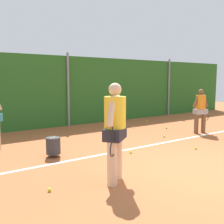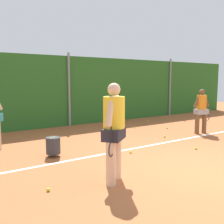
{
  "view_description": "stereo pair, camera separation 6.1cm",
  "coord_description": "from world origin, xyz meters",
  "px_view_note": "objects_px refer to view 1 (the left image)",
  "views": [
    {
      "loc": [
        -4.72,
        -3.32,
        1.95
      ],
      "look_at": [
        -0.69,
        2.51,
        1.07
      ],
      "focal_mm": 42.16,
      "sensor_mm": 36.0,
      "label": 1
    },
    {
      "loc": [
        -4.66,
        -3.35,
        1.95
      ],
      "look_at": [
        -0.69,
        2.51,
        1.07
      ],
      "focal_mm": 42.16,
      "sensor_mm": 36.0,
      "label": 2
    }
  ],
  "objects_px": {
    "tennis_ball_4": "(147,121)",
    "tennis_ball_6": "(104,131)",
    "player_foreground_near": "(115,127)",
    "ball_hopper": "(53,146)",
    "tennis_ball_9": "(167,128)",
    "player_midcourt": "(201,109)",
    "tennis_ball_1": "(49,190)",
    "tennis_ball_8": "(109,123)",
    "tennis_ball_7": "(164,136)",
    "tennis_ball_2": "(196,148)",
    "tennis_ball_5": "(51,140)",
    "tennis_ball_0": "(131,152)",
    "tennis_ball_3": "(133,127)"
  },
  "relations": [
    {
      "from": "tennis_ball_4",
      "to": "tennis_ball_6",
      "type": "relative_size",
      "value": 1.0
    },
    {
      "from": "player_foreground_near",
      "to": "ball_hopper",
      "type": "bearing_deg",
      "value": -119.34
    },
    {
      "from": "tennis_ball_4",
      "to": "tennis_ball_9",
      "type": "xyz_separation_m",
      "value": [
        -0.57,
        -1.76,
        0.0
      ]
    },
    {
      "from": "player_midcourt",
      "to": "ball_hopper",
      "type": "xyz_separation_m",
      "value": [
        -5.54,
        0.22,
        -0.6
      ]
    },
    {
      "from": "player_midcourt",
      "to": "tennis_ball_1",
      "type": "distance_m",
      "value": 6.68
    },
    {
      "from": "tennis_ball_8",
      "to": "tennis_ball_6",
      "type": "bearing_deg",
      "value": -130.35
    },
    {
      "from": "ball_hopper",
      "to": "tennis_ball_9",
      "type": "distance_m",
      "value": 5.28
    },
    {
      "from": "player_foreground_near",
      "to": "tennis_ball_9",
      "type": "relative_size",
      "value": 28.58
    },
    {
      "from": "player_midcourt",
      "to": "tennis_ball_6",
      "type": "relative_size",
      "value": 24.28
    },
    {
      "from": "tennis_ball_7",
      "to": "tennis_ball_4",
      "type": "bearing_deg",
      "value": 57.58
    },
    {
      "from": "tennis_ball_2",
      "to": "tennis_ball_6",
      "type": "distance_m",
      "value": 3.65
    },
    {
      "from": "tennis_ball_4",
      "to": "tennis_ball_9",
      "type": "bearing_deg",
      "value": -108.0
    },
    {
      "from": "tennis_ball_5",
      "to": "tennis_ball_7",
      "type": "height_order",
      "value": "same"
    },
    {
      "from": "tennis_ball_5",
      "to": "tennis_ball_6",
      "type": "relative_size",
      "value": 1.0
    },
    {
      "from": "tennis_ball_0",
      "to": "tennis_ball_2",
      "type": "distance_m",
      "value": 1.9
    },
    {
      "from": "tennis_ball_2",
      "to": "tennis_ball_9",
      "type": "relative_size",
      "value": 1.0
    },
    {
      "from": "tennis_ball_8",
      "to": "ball_hopper",
      "type": "bearing_deg",
      "value": -140.05
    },
    {
      "from": "tennis_ball_5",
      "to": "tennis_ball_7",
      "type": "relative_size",
      "value": 1.0
    },
    {
      "from": "tennis_ball_4",
      "to": "tennis_ball_8",
      "type": "height_order",
      "value": "same"
    },
    {
      "from": "tennis_ball_3",
      "to": "tennis_ball_9",
      "type": "height_order",
      "value": "same"
    },
    {
      "from": "ball_hopper",
      "to": "tennis_ball_1",
      "type": "relative_size",
      "value": 7.78
    },
    {
      "from": "ball_hopper",
      "to": "tennis_ball_1",
      "type": "distance_m",
      "value": 2.13
    },
    {
      "from": "player_foreground_near",
      "to": "tennis_ball_3",
      "type": "relative_size",
      "value": 28.58
    },
    {
      "from": "tennis_ball_2",
      "to": "tennis_ball_8",
      "type": "relative_size",
      "value": 1.0
    },
    {
      "from": "tennis_ball_0",
      "to": "tennis_ball_7",
      "type": "height_order",
      "value": "same"
    },
    {
      "from": "tennis_ball_0",
      "to": "tennis_ball_3",
      "type": "height_order",
      "value": "same"
    },
    {
      "from": "tennis_ball_7",
      "to": "tennis_ball_9",
      "type": "relative_size",
      "value": 1.0
    },
    {
      "from": "ball_hopper",
      "to": "tennis_ball_8",
      "type": "bearing_deg",
      "value": 39.95
    },
    {
      "from": "tennis_ball_2",
      "to": "tennis_ball_5",
      "type": "xyz_separation_m",
      "value": [
        -2.97,
        3.32,
        0.0
      ]
    },
    {
      "from": "tennis_ball_4",
      "to": "tennis_ball_6",
      "type": "distance_m",
      "value": 3.04
    },
    {
      "from": "player_midcourt",
      "to": "tennis_ball_6",
      "type": "height_order",
      "value": "player_midcourt"
    },
    {
      "from": "tennis_ball_4",
      "to": "tennis_ball_5",
      "type": "xyz_separation_m",
      "value": [
        -5.13,
        -1.09,
        0.0
      ]
    },
    {
      "from": "tennis_ball_9",
      "to": "tennis_ball_1",
      "type": "bearing_deg",
      "value": -153.6
    },
    {
      "from": "ball_hopper",
      "to": "tennis_ball_9",
      "type": "xyz_separation_m",
      "value": [
        5.17,
        1.06,
        -0.26
      ]
    },
    {
      "from": "ball_hopper",
      "to": "tennis_ball_0",
      "type": "height_order",
      "value": "ball_hopper"
    },
    {
      "from": "tennis_ball_5",
      "to": "tennis_ball_9",
      "type": "height_order",
      "value": "same"
    },
    {
      "from": "tennis_ball_2",
      "to": "tennis_ball_8",
      "type": "bearing_deg",
      "value": 86.15
    },
    {
      "from": "tennis_ball_0",
      "to": "tennis_ball_8",
      "type": "xyz_separation_m",
      "value": [
        2.09,
        4.12,
        0.0
      ]
    },
    {
      "from": "player_midcourt",
      "to": "tennis_ball_8",
      "type": "relative_size",
      "value": 24.28
    },
    {
      "from": "player_midcourt",
      "to": "tennis_ball_0",
      "type": "xyz_separation_m",
      "value": [
        -3.73,
        -0.63,
        -0.86
      ]
    },
    {
      "from": "tennis_ball_3",
      "to": "tennis_ball_4",
      "type": "xyz_separation_m",
      "value": [
        1.57,
        0.91,
        0.0
      ]
    },
    {
      "from": "tennis_ball_0",
      "to": "tennis_ball_4",
      "type": "height_order",
      "value": "same"
    },
    {
      "from": "tennis_ball_0",
      "to": "tennis_ball_8",
      "type": "relative_size",
      "value": 1.0
    },
    {
      "from": "tennis_ball_0",
      "to": "tennis_ball_2",
      "type": "relative_size",
      "value": 1.0
    },
    {
      "from": "player_midcourt",
      "to": "tennis_ball_2",
      "type": "relative_size",
      "value": 24.28
    },
    {
      "from": "tennis_ball_2",
      "to": "tennis_ball_9",
      "type": "xyz_separation_m",
      "value": [
        1.59,
        2.64,
        0.0
      ]
    },
    {
      "from": "tennis_ball_2",
      "to": "tennis_ball_5",
      "type": "height_order",
      "value": "same"
    },
    {
      "from": "tennis_ball_5",
      "to": "player_midcourt",
      "type": "bearing_deg",
      "value": -21.62
    },
    {
      "from": "ball_hopper",
      "to": "tennis_ball_7",
      "type": "distance_m",
      "value": 3.96
    },
    {
      "from": "tennis_ball_1",
      "to": "tennis_ball_3",
      "type": "bearing_deg",
      "value": 37.37
    }
  ]
}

